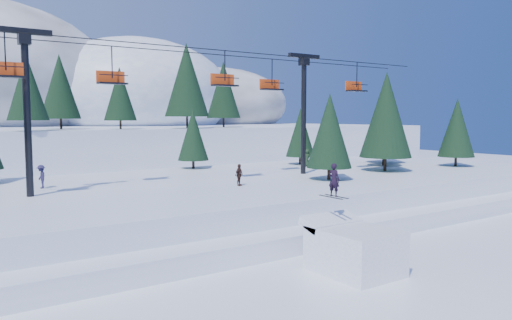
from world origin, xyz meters
TOP-DOWN VIEW (x-y plane):
  - ground at (0.00, 0.00)m, footprint 160.00×160.00m
  - mid_shelf at (0.00, 18.00)m, footprint 70.00×22.00m
  - berm at (0.00, 8.00)m, footprint 70.00×6.00m
  - jump_kicker at (2.28, 1.41)m, footprint 3.15×4.37m
  - chairlift at (1.55, 18.05)m, footprint 46.00×3.21m
  - conifer_stand at (1.77, 18.26)m, footprint 63.77×18.24m
  - distant_skiers at (-1.05, 19.12)m, footprint 32.90×8.91m
  - banner_near at (4.21, 5.09)m, footprint 2.66×1.11m
  - banner_far at (7.89, 5.49)m, footprint 2.73×0.90m

SIDE VIEW (x-z plane):
  - ground at x=0.00m, z-range 0.00..0.00m
  - banner_near at x=4.21m, z-range 0.09..0.99m
  - banner_far at x=7.89m, z-range 0.09..0.99m
  - berm at x=0.00m, z-range 0.00..1.10m
  - jump_kicker at x=2.28m, z-range -1.39..3.75m
  - mid_shelf at x=0.00m, z-range 0.00..2.50m
  - distant_skiers at x=-1.05m, z-range 2.46..4.18m
  - conifer_stand at x=1.77m, z-range 2.04..11.85m
  - chairlift at x=1.55m, z-range 4.18..14.46m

